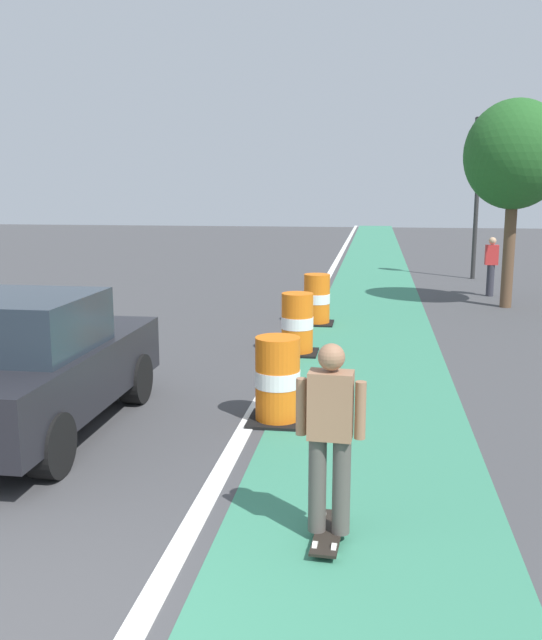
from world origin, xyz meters
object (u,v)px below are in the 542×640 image
Objects in this scene: traffic_barrel_mid at (297,324)px; traffic_barrel_front at (278,381)px; traffic_barrel_back at (317,300)px; traffic_light_corner at (479,169)px; parked_sedan_nearest at (30,366)px; street_tree_sidewalk at (515,156)px; skateboarder_on_lane at (330,437)px; pedestrian_crossing at (491,265)px.

traffic_barrel_front is at bearing -87.45° from traffic_barrel_mid.
traffic_light_corner reaches higher than traffic_barrel_back.
parked_sedan_nearest is 12.84m from street_tree_sidewalk.
parked_sedan_nearest is at bearing 150.50° from skateboarder_on_lane.
traffic_light_corner is 3.17× the size of pedestrian_crossing.
traffic_light_corner is (3.51, 17.90, 2.59)m from skateboarder_on_lane.
pedestrian_crossing is 0.32× the size of street_tree_sidewalk.
skateboarder_on_lane is at bearing -29.50° from parked_sedan_nearest.
traffic_barrel_front is (-0.84, 2.93, -0.38)m from skateboarder_on_lane.
parked_sedan_nearest reaches higher than traffic_barrel_back.
street_tree_sidewalk is (0.10, -1.82, 2.80)m from pedestrian_crossing.
street_tree_sidewalk is (4.57, 5.67, 3.14)m from traffic_barrel_mid.
parked_sedan_nearest is 3.77× the size of traffic_barrel_front.
street_tree_sidewalk is at bearing 51.12° from traffic_barrel_mid.
traffic_light_corner is 5.60m from street_tree_sidewalk.
skateboarder_on_lane is at bearing -103.77° from pedestrian_crossing.
traffic_light_corner is at bearing 89.24° from pedestrian_crossing.
traffic_light_corner is at bearing 78.91° from skateboarder_on_lane.
street_tree_sidewalk is (4.46, 2.87, 3.14)m from traffic_barrel_back.
traffic_barrel_back is (-0.05, 6.50, 0.00)m from traffic_barrel_front.
parked_sedan_nearest is 17.57m from traffic_light_corner.
skateboarder_on_lane is 1.55× the size of traffic_barrel_front.
street_tree_sidewalk reaches higher than pedestrian_crossing.
skateboarder_on_lane reaches higher than traffic_barrel_front.
traffic_light_corner is (4.40, 8.47, 2.97)m from traffic_barrel_back.
street_tree_sidewalk reaches higher than traffic_barrel_back.
pedestrian_crossing is (4.35, 4.69, 0.33)m from traffic_barrel_back.
traffic_light_corner is (4.35, 14.97, 2.97)m from traffic_barrel_front.
traffic_light_corner is at bearing 90.56° from street_tree_sidewalk.
traffic_barrel_mid is 2.80m from traffic_barrel_back.
traffic_barrel_front is 10.82m from street_tree_sidewalk.
skateboarder_on_lane is at bearing -81.37° from traffic_barrel_mid.
skateboarder_on_lane is 6.71m from traffic_barrel_mid.
skateboarder_on_lane is 3.07m from traffic_barrel_front.
parked_sedan_nearest is at bearing -114.53° from traffic_light_corner.
skateboarder_on_lane is 0.33× the size of traffic_light_corner.
street_tree_sidewalk is (4.41, 9.37, 3.14)m from traffic_barrel_front.
traffic_barrel_mid is at bearing 59.26° from parked_sedan_nearest.
pedestrian_crossing is at bearing 59.20° from traffic_barrel_mid.
traffic_barrel_front is (2.86, 0.83, -0.30)m from parked_sedan_nearest.
traffic_light_corner is (7.21, 15.80, 2.67)m from parked_sedan_nearest.
parked_sedan_nearest is 3.77× the size of traffic_barrel_back.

